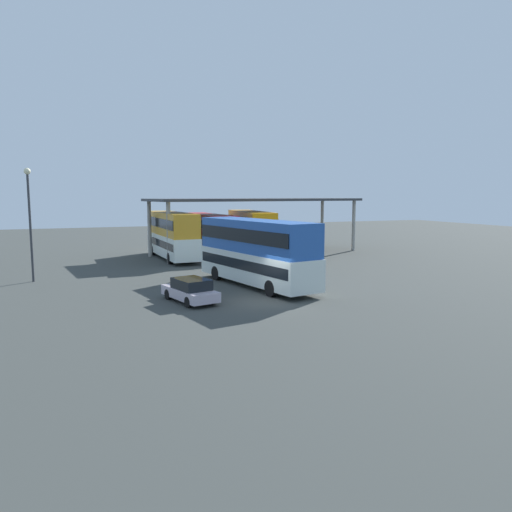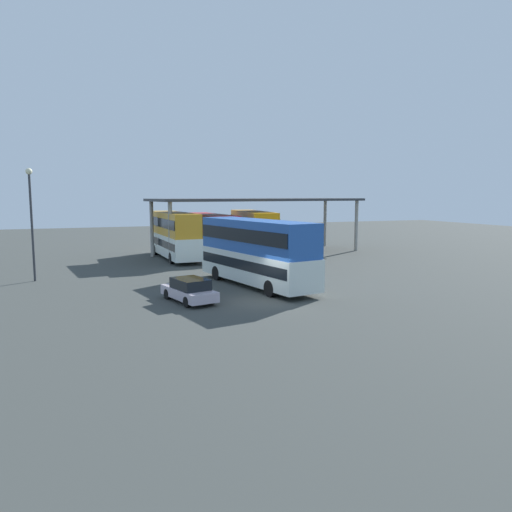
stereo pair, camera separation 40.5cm
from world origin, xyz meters
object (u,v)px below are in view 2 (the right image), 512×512
object	(u,v)px
double_decker_mid_row	(211,233)
lamppost_tall	(31,211)
double_decker_main	(256,250)
double_decker_far_right	(253,231)
double_decker_near_canopy	(174,233)
parked_hatchback	(189,290)

from	to	relation	value
double_decker_mid_row	lamppost_tall	size ratio (longest dim) A/B	1.38
double_decker_mid_row	lamppost_tall	xyz separation A→B (m)	(-15.51, -9.56, 2.66)
double_decker_main	double_decker_far_right	xyz separation A→B (m)	(6.07, 16.52, -0.01)
double_decker_near_canopy	double_decker_far_right	size ratio (longest dim) A/B	0.98
lamppost_tall	parked_hatchback	bearing A→B (deg)	-50.66
double_decker_far_right	double_decker_near_canopy	bearing A→B (deg)	102.17
double_decker_near_canopy	double_decker_mid_row	world-z (taller)	double_decker_near_canopy
double_decker_far_right	lamppost_tall	xyz separation A→B (m)	(-19.87, -9.26, 2.53)
parked_hatchback	double_decker_far_right	size ratio (longest dim) A/B	0.37
double_decker_main	lamppost_tall	xyz separation A→B (m)	(-13.79, 7.26, 2.52)
double_decker_main	lamppost_tall	bearing A→B (deg)	51.29
parked_hatchback	double_decker_mid_row	xyz separation A→B (m)	(6.97, 19.99, 1.59)
double_decker_far_right	lamppost_tall	size ratio (longest dim) A/B	1.49
double_decker_far_right	lamppost_tall	world-z (taller)	lamppost_tall
double_decker_main	parked_hatchback	size ratio (longest dim) A/B	2.59
double_decker_main	double_decker_mid_row	size ratio (longest dim) A/B	1.04
double_decker_near_canopy	double_decker_mid_row	distance (m)	4.02
double_decker_mid_row	double_decker_far_right	size ratio (longest dim) A/B	0.93
double_decker_far_right	lamppost_tall	bearing A→B (deg)	122.42
parked_hatchback	double_decker_near_canopy	distance (m)	19.32
double_decker_main	double_decker_far_right	distance (m)	17.60
parked_hatchback	lamppost_tall	world-z (taller)	lamppost_tall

